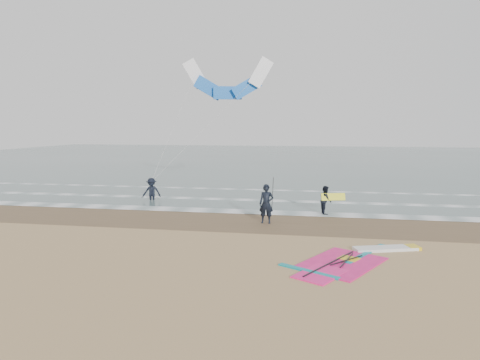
% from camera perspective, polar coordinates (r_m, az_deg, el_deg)
% --- Properties ---
extents(ground, '(120.00, 120.00, 0.00)m').
position_cam_1_polar(ground, '(15.72, 1.07, -10.35)').
color(ground, tan).
rests_on(ground, ground).
extents(sea_water, '(120.00, 80.00, 0.02)m').
position_cam_1_polar(sea_water, '(63.03, 7.88, 2.83)').
color(sea_water, '#47605E').
rests_on(sea_water, ground).
extents(wet_sand_band, '(120.00, 5.00, 0.01)m').
position_cam_1_polar(wet_sand_band, '(21.46, 3.57, -5.56)').
color(wet_sand_band, brown).
rests_on(wet_sand_band, ground).
extents(foam_waterline, '(120.00, 9.15, 0.02)m').
position_cam_1_polar(foam_waterline, '(25.79, 4.69, -3.35)').
color(foam_waterline, white).
rests_on(foam_waterline, ground).
extents(windsurf_rig, '(5.27, 4.99, 0.13)m').
position_cam_1_polar(windsurf_rig, '(16.03, 15.13, -10.13)').
color(windsurf_rig, white).
rests_on(windsurf_rig, ground).
extents(person_standing, '(0.73, 0.49, 1.93)m').
position_cam_1_polar(person_standing, '(20.95, 3.53, -3.19)').
color(person_standing, black).
rests_on(person_standing, ground).
extents(person_walking, '(0.71, 0.84, 1.55)m').
position_cam_1_polar(person_walking, '(23.54, 11.33, -2.64)').
color(person_walking, black).
rests_on(person_walking, ground).
extents(person_wading, '(1.24, 0.81, 1.80)m').
position_cam_1_polar(person_wading, '(27.89, -11.72, -0.86)').
color(person_wading, black).
rests_on(person_wading, ground).
extents(held_pole, '(0.17, 0.86, 1.82)m').
position_cam_1_polar(held_pole, '(20.85, 4.36, -1.99)').
color(held_pole, black).
rests_on(held_pole, ground).
extents(carried_kiteboard, '(1.30, 0.51, 0.39)m').
position_cam_1_polar(carried_kiteboard, '(23.43, 12.33, -2.21)').
color(carried_kiteboard, yellow).
rests_on(carried_kiteboard, ground).
extents(surf_kite, '(7.51, 2.85, 8.02)m').
position_cam_1_polar(surf_kite, '(28.84, -1.70, 12.79)').
color(surf_kite, white).
rests_on(surf_kite, ground).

